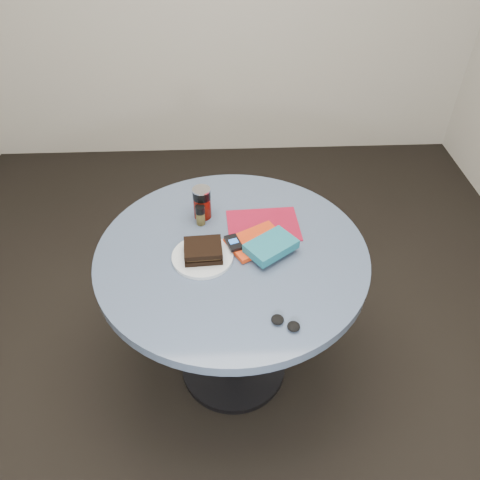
{
  "coord_description": "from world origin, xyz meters",
  "views": [
    {
      "loc": [
        -0.03,
        -1.26,
        1.91
      ],
      "look_at": [
        0.03,
        0.0,
        0.8
      ],
      "focal_mm": 35.0,
      "sensor_mm": 36.0,
      "label": 1
    }
  ],
  "objects_px": {
    "sandwich": "(203,251)",
    "soda_can": "(202,203)",
    "headphones": "(285,323)",
    "magazine": "(263,225)",
    "novel": "(271,246)",
    "table": "(232,281)",
    "red_book": "(256,241)",
    "mp3_player": "(233,243)",
    "plate": "(203,257)",
    "pepper_grinder": "(200,215)"
  },
  "relations": [
    {
      "from": "soda_can",
      "to": "novel",
      "type": "bearing_deg",
      "value": -43.12
    },
    {
      "from": "plate",
      "to": "novel",
      "type": "height_order",
      "value": "novel"
    },
    {
      "from": "novel",
      "to": "mp3_player",
      "type": "distance_m",
      "value": 0.14
    },
    {
      "from": "plate",
      "to": "headphones",
      "type": "height_order",
      "value": "headphones"
    },
    {
      "from": "mp3_player",
      "to": "magazine",
      "type": "bearing_deg",
      "value": 46.37
    },
    {
      "from": "sandwich",
      "to": "red_book",
      "type": "bearing_deg",
      "value": 19.25
    },
    {
      "from": "table",
      "to": "headphones",
      "type": "xyz_separation_m",
      "value": [
        0.16,
        -0.35,
        0.17
      ]
    },
    {
      "from": "pepper_grinder",
      "to": "mp3_player",
      "type": "xyz_separation_m",
      "value": [
        0.12,
        -0.15,
        -0.01
      ]
    },
    {
      "from": "sandwich",
      "to": "mp3_player",
      "type": "height_order",
      "value": "sandwich"
    },
    {
      "from": "soda_can",
      "to": "headphones",
      "type": "distance_m",
      "value": 0.62
    },
    {
      "from": "pepper_grinder",
      "to": "magazine",
      "type": "xyz_separation_m",
      "value": [
        0.24,
        -0.02,
        -0.04
      ]
    },
    {
      "from": "magazine",
      "to": "novel",
      "type": "relative_size",
      "value": 1.58
    },
    {
      "from": "table",
      "to": "plate",
      "type": "relative_size",
      "value": 4.53
    },
    {
      "from": "sandwich",
      "to": "pepper_grinder",
      "type": "xyz_separation_m",
      "value": [
        -0.01,
        0.2,
        0.01
      ]
    },
    {
      "from": "sandwich",
      "to": "pepper_grinder",
      "type": "relative_size",
      "value": 1.67
    },
    {
      "from": "sandwich",
      "to": "soda_can",
      "type": "xyz_separation_m",
      "value": [
        -0.01,
        0.24,
        0.03
      ]
    },
    {
      "from": "headphones",
      "to": "soda_can",
      "type": "bearing_deg",
      "value": 115.35
    },
    {
      "from": "soda_can",
      "to": "red_book",
      "type": "height_order",
      "value": "soda_can"
    },
    {
      "from": "table",
      "to": "soda_can",
      "type": "bearing_deg",
      "value": 117.69
    },
    {
      "from": "sandwich",
      "to": "magazine",
      "type": "xyz_separation_m",
      "value": [
        0.23,
        0.17,
        -0.04
      ]
    },
    {
      "from": "soda_can",
      "to": "mp3_player",
      "type": "bearing_deg",
      "value": -59.64
    },
    {
      "from": "pepper_grinder",
      "to": "plate",
      "type": "bearing_deg",
      "value": -87.14
    },
    {
      "from": "sandwich",
      "to": "pepper_grinder",
      "type": "distance_m",
      "value": 0.2
    },
    {
      "from": "red_book",
      "to": "novel",
      "type": "relative_size",
      "value": 1.18
    },
    {
      "from": "pepper_grinder",
      "to": "headphones",
      "type": "distance_m",
      "value": 0.58
    },
    {
      "from": "red_book",
      "to": "headphones",
      "type": "height_order",
      "value": "same"
    },
    {
      "from": "sandwich",
      "to": "pepper_grinder",
      "type": "height_order",
      "value": "pepper_grinder"
    },
    {
      "from": "pepper_grinder",
      "to": "mp3_player",
      "type": "bearing_deg",
      "value": -50.79
    },
    {
      "from": "mp3_player",
      "to": "red_book",
      "type": "bearing_deg",
      "value": 13.75
    },
    {
      "from": "pepper_grinder",
      "to": "magazine",
      "type": "relative_size",
      "value": 0.3
    },
    {
      "from": "pepper_grinder",
      "to": "magazine",
      "type": "height_order",
      "value": "pepper_grinder"
    },
    {
      "from": "table",
      "to": "plate",
      "type": "distance_m",
      "value": 0.2
    },
    {
      "from": "mp3_player",
      "to": "headphones",
      "type": "height_order",
      "value": "mp3_player"
    },
    {
      "from": "table",
      "to": "red_book",
      "type": "height_order",
      "value": "red_book"
    },
    {
      "from": "soda_can",
      "to": "headphones",
      "type": "xyz_separation_m",
      "value": [
        0.26,
        -0.56,
        -0.05
      ]
    },
    {
      "from": "soda_can",
      "to": "plate",
      "type": "bearing_deg",
      "value": -89.38
    },
    {
      "from": "table",
      "to": "pepper_grinder",
      "type": "bearing_deg",
      "value": 125.84
    },
    {
      "from": "table",
      "to": "pepper_grinder",
      "type": "xyz_separation_m",
      "value": [
        -0.12,
        0.16,
        0.21
      ]
    },
    {
      "from": "sandwich",
      "to": "red_book",
      "type": "xyz_separation_m",
      "value": [
        0.19,
        0.07,
        -0.02
      ]
    },
    {
      "from": "plate",
      "to": "mp3_player",
      "type": "xyz_separation_m",
      "value": [
        0.11,
        0.05,
        0.02
      ]
    },
    {
      "from": "soda_can",
      "to": "mp3_player",
      "type": "relative_size",
      "value": 1.41
    },
    {
      "from": "plate",
      "to": "magazine",
      "type": "xyz_separation_m",
      "value": [
        0.23,
        0.17,
        -0.0
      ]
    },
    {
      "from": "sandwich",
      "to": "red_book",
      "type": "height_order",
      "value": "sandwich"
    },
    {
      "from": "magazine",
      "to": "novel",
      "type": "distance_m",
      "value": 0.17
    },
    {
      "from": "novel",
      "to": "magazine",
      "type": "bearing_deg",
      "value": 58.69
    },
    {
      "from": "magazine",
      "to": "table",
      "type": "bearing_deg",
      "value": -135.69
    },
    {
      "from": "red_book",
      "to": "headphones",
      "type": "xyz_separation_m",
      "value": [
        0.06,
        -0.38,
        -0.0
      ]
    },
    {
      "from": "red_book",
      "to": "plate",
      "type": "bearing_deg",
      "value": 169.42
    },
    {
      "from": "plate",
      "to": "mp3_player",
      "type": "distance_m",
      "value": 0.12
    },
    {
      "from": "novel",
      "to": "mp3_player",
      "type": "relative_size",
      "value": 1.88
    }
  ]
}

